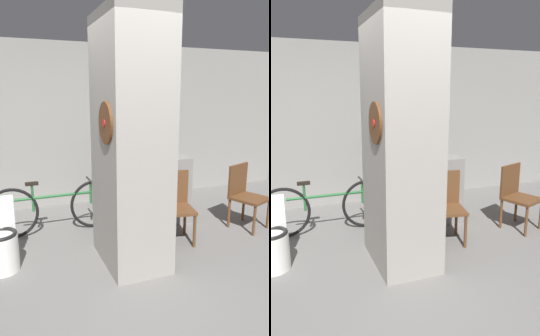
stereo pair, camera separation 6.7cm
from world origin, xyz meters
TOP-DOWN VIEW (x-y plane):
  - ground_plane at (0.00, 0.00)m, footprint 14.00×14.00m
  - wall_back at (0.00, 2.63)m, footprint 8.00×0.09m
  - pillar_center at (0.04, 0.46)m, footprint 0.65×0.92m
  - counter_shelf at (0.63, 1.35)m, footprint 1.17×0.44m
  - toilet at (-1.30, 0.79)m, footprint 0.34×0.50m
  - chair_near_pillar at (0.73, 0.76)m, footprint 0.51×0.51m
  - chair_by_doorway at (1.84, 0.77)m, footprint 0.55×0.55m
  - bicycle at (-0.63, 1.50)m, footprint 1.75×0.42m
  - bottle_tall at (0.42, 1.41)m, footprint 0.07×0.07m

SIDE VIEW (x-z plane):
  - ground_plane at x=0.00m, z-range 0.00..0.00m
  - toilet at x=-1.30m, z-range -0.05..0.67m
  - bicycle at x=-0.63m, z-range -0.01..0.72m
  - counter_shelf at x=0.63m, z-range 0.00..0.94m
  - chair_near_pillar at x=0.73m, z-range 0.05..0.92m
  - chair_by_doorway at x=1.84m, z-range 0.05..0.92m
  - bottle_tall at x=0.42m, z-range 0.91..1.16m
  - pillar_center at x=0.04m, z-range 0.00..2.60m
  - wall_back at x=0.00m, z-range 0.00..2.60m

